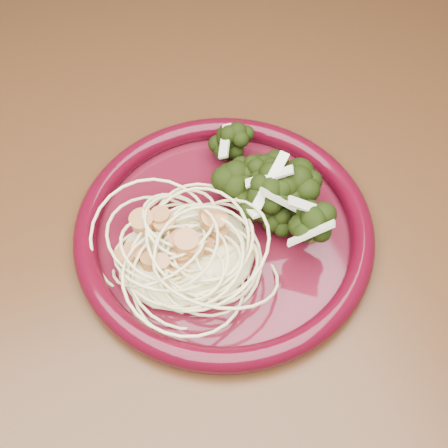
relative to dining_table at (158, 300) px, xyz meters
name	(u,v)px	position (x,y,z in m)	size (l,w,h in m)	color
dining_table	(158,300)	(0.00, 0.00, 0.00)	(1.20, 0.80, 0.75)	#472814
dinner_plate	(224,231)	(0.06, -0.02, 0.11)	(0.33, 0.33, 0.02)	#440B18
spaghetti_pile	(186,251)	(0.03, -0.03, 0.12)	(0.12, 0.10, 0.03)	#F5EDAA
scallop_cluster	(185,230)	(0.03, -0.03, 0.15)	(0.10, 0.10, 0.03)	tan
broccoli_pile	(268,188)	(0.11, 0.00, 0.13)	(0.08, 0.13, 0.05)	black
onion_garnish	(270,166)	(0.11, 0.00, 0.16)	(0.06, 0.09, 0.04)	beige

